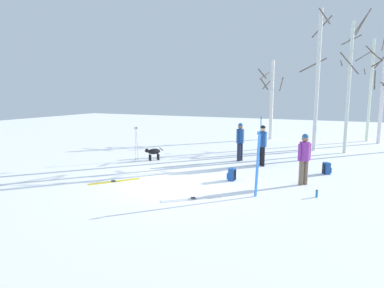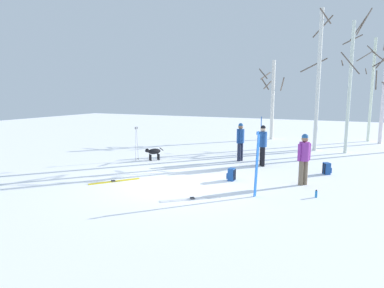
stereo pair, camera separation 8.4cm
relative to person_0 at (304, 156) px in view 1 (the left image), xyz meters
name	(u,v)px [view 1 (the left image)]	position (x,y,z in m)	size (l,w,h in m)	color
ground_plane	(178,183)	(-3.90, -1.56, -0.98)	(60.00, 60.00, 0.00)	white
person_0	(304,156)	(0.00, 0.00, 0.00)	(0.38, 0.42, 1.72)	#72604C
person_1	(240,139)	(-3.09, 2.96, 0.00)	(0.34, 0.50, 1.72)	#1E2338
person_2	(263,143)	(-1.93, 2.33, 0.00)	(0.34, 0.46, 1.72)	black
dog	(153,152)	(-6.69, 1.38, -0.59)	(0.59, 0.73, 0.57)	black
ski_pair_planted_0	(261,139)	(-2.28, 3.43, 0.01)	(0.10, 0.20, 2.00)	blue
ski_pair_planted_1	(258,164)	(-1.10, -1.88, -0.02)	(0.09, 0.27, 1.94)	blue
ski_pair_lying_0	(115,181)	(-5.95, -2.36, -0.97)	(1.22, 1.50, 0.05)	yellow
ski_pair_lying_1	(192,199)	(-2.71, -2.99, -0.97)	(1.48, 1.29, 0.05)	white
ski_poles_0	(136,143)	(-7.36, 1.04, -0.17)	(0.07, 0.24, 1.53)	#B2B2BC
backpack_0	(327,168)	(0.63, 1.93, -0.77)	(0.34, 0.33, 0.44)	#1E4C99
backpack_1	(232,175)	(-2.33, -0.50, -0.77)	(0.29, 0.27, 0.44)	#1E4C99
water_bottle_0	(317,194)	(0.54, -1.26, -0.87)	(0.07, 0.07, 0.23)	#1E72BF
birch_tree_0	(271,98)	(-3.40, 10.80, 1.76)	(1.80, 1.78, 5.13)	silver
birch_tree_1	(317,79)	(-0.32, 7.34, 2.79)	(1.50, 1.48, 7.28)	silver
birch_tree_2	(349,84)	(1.19, 7.18, 2.52)	(1.26, 1.26, 6.99)	silver
birch_tree_3	(370,87)	(2.40, 12.39, 2.43)	(1.56, 1.55, 6.62)	silver
birch_tree_4	(382,98)	(3.00, 11.61, 1.74)	(1.36, 1.38, 5.70)	white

